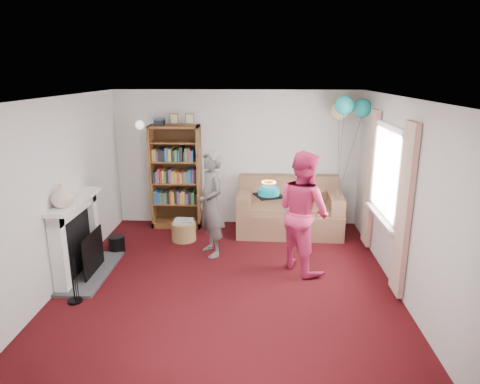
{
  "coord_description": "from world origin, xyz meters",
  "views": [
    {
      "loc": [
        0.4,
        -5.31,
        2.81
      ],
      "look_at": [
        0.14,
        0.6,
        1.14
      ],
      "focal_mm": 32.0,
      "sensor_mm": 36.0,
      "label": 1
    }
  ],
  "objects_px": {
    "person_magenta": "(303,212)",
    "sofa": "(289,212)",
    "person_striped": "(211,204)",
    "bookcase": "(176,177)",
    "birthday_cake": "(269,192)"
  },
  "relations": [
    {
      "from": "person_striped",
      "to": "person_magenta",
      "type": "distance_m",
      "value": 1.45
    },
    {
      "from": "bookcase",
      "to": "birthday_cake",
      "type": "bearing_deg",
      "value": -43.0
    },
    {
      "from": "sofa",
      "to": "bookcase",
      "type": "bearing_deg",
      "value": 175.52
    },
    {
      "from": "sofa",
      "to": "person_striped",
      "type": "distance_m",
      "value": 1.75
    },
    {
      "from": "person_striped",
      "to": "birthday_cake",
      "type": "relative_size",
      "value": 4.48
    },
    {
      "from": "bookcase",
      "to": "person_striped",
      "type": "relative_size",
      "value": 1.26
    },
    {
      "from": "sofa",
      "to": "person_magenta",
      "type": "height_order",
      "value": "person_magenta"
    },
    {
      "from": "bookcase",
      "to": "person_magenta",
      "type": "bearing_deg",
      "value": -39.34
    },
    {
      "from": "person_magenta",
      "to": "sofa",
      "type": "bearing_deg",
      "value": -31.37
    },
    {
      "from": "sofa",
      "to": "person_striped",
      "type": "relative_size",
      "value": 1.1
    },
    {
      "from": "bookcase",
      "to": "birthday_cake",
      "type": "relative_size",
      "value": 5.62
    },
    {
      "from": "person_magenta",
      "to": "birthday_cake",
      "type": "bearing_deg",
      "value": 31.82
    },
    {
      "from": "sofa",
      "to": "birthday_cake",
      "type": "relative_size",
      "value": 4.93
    },
    {
      "from": "sofa",
      "to": "person_magenta",
      "type": "relative_size",
      "value": 1.05
    },
    {
      "from": "bookcase",
      "to": "person_striped",
      "type": "xyz_separation_m",
      "value": [
        0.79,
        -1.32,
        -0.09
      ]
    }
  ]
}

